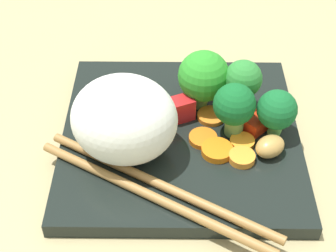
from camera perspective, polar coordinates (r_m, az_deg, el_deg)
ground_plane at (r=53.26cm, az=1.04°, el=-2.54°), size 110.00×110.00×2.00cm
square_plate at (r=52.02cm, az=1.06°, el=-1.18°), size 23.62×23.62×1.52cm
rice_mound at (r=46.99cm, az=-5.12°, el=0.74°), size 10.86×10.03×8.03cm
broccoli_floret_0 at (r=49.82cm, az=6.86°, el=2.49°), size 4.04×4.04×5.65cm
broccoli_floret_1 at (r=52.39cm, az=3.58°, el=5.37°), size 5.17×5.17×6.36cm
broccoli_floret_2 at (r=50.21cm, az=11.44°, el=1.59°), size 3.84×3.84×5.09cm
broccoli_floret_3 at (r=51.96cm, az=7.84°, el=5.00°), size 3.75×3.75×5.86cm
carrot_slice_0 at (r=49.33cm, az=5.01°, el=-2.64°), size 3.82×3.82×0.69cm
carrot_slice_1 at (r=52.96cm, az=4.40°, el=1.10°), size 3.87×3.87×0.47cm
carrot_slice_2 at (r=48.94cm, az=7.69°, el=-3.39°), size 2.93×2.93×0.69cm
carrot_slice_3 at (r=55.02cm, az=5.91°, el=3.04°), size 3.37×3.37×0.74cm
carrot_slice_4 at (r=50.49cm, az=7.73°, el=-1.70°), size 3.29×3.29×0.57cm
carrot_slice_5 at (r=50.48cm, az=3.50°, el=-1.34°), size 3.45×3.45×0.54cm
pepper_chunk_0 at (r=51.94cm, az=8.99°, el=0.33°), size 3.16×3.16×1.44cm
pepper_chunk_1 at (r=52.18cm, az=1.15°, el=1.89°), size 2.91×2.58×2.38cm
chicken_piece_0 at (r=53.35cm, az=11.24°, el=1.54°), size 3.24×3.16×1.74cm
chicken_piece_1 at (r=49.47cm, az=10.68°, el=-2.19°), size 3.73×3.59×1.93cm
chopstick_pair at (r=45.81cm, az=-1.72°, el=-6.96°), size 21.52×13.23×0.82cm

